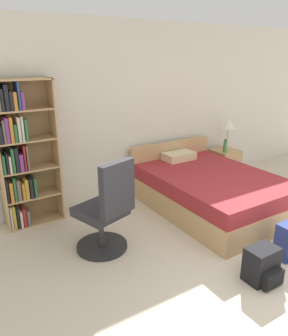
{
  "coord_description": "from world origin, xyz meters",
  "views": [
    {
      "loc": [
        -2.66,
        -1.07,
        2.11
      ],
      "look_at": [
        -0.76,
        1.98,
        0.87
      ],
      "focal_mm": 35.0,
      "sensor_mm": 36.0,
      "label": 1
    }
  ],
  "objects_px": {
    "bed": "(209,190)",
    "office_chair": "(106,213)",
    "nightstand": "(224,164)",
    "table_lamp": "(228,124)",
    "bookshelf": "(21,155)",
    "backpack_black": "(262,265)",
    "water_bottle": "(225,146)"
  },
  "relations": [
    {
      "from": "office_chair",
      "to": "nightstand",
      "type": "distance_m",
      "value": 3.02
    },
    {
      "from": "office_chair",
      "to": "backpack_black",
      "type": "xyz_separation_m",
      "value": [
        1.06,
        -1.27,
        -0.31
      ]
    },
    {
      "from": "bookshelf",
      "to": "water_bottle",
      "type": "xyz_separation_m",
      "value": [
        3.31,
        -0.21,
        -0.31
      ]
    },
    {
      "from": "table_lamp",
      "to": "water_bottle",
      "type": "distance_m",
      "value": 0.41
    },
    {
      "from": "bookshelf",
      "to": "bed",
      "type": "relative_size",
      "value": 0.89
    },
    {
      "from": "bookshelf",
      "to": "table_lamp",
      "type": "height_order",
      "value": "bookshelf"
    },
    {
      "from": "water_bottle",
      "to": "bookshelf",
      "type": "bearing_deg",
      "value": 176.39
    },
    {
      "from": "nightstand",
      "to": "bed",
      "type": "bearing_deg",
      "value": -144.18
    },
    {
      "from": "bed",
      "to": "water_bottle",
      "type": "height_order",
      "value": "bed"
    },
    {
      "from": "nightstand",
      "to": "water_bottle",
      "type": "height_order",
      "value": "water_bottle"
    },
    {
      "from": "bookshelf",
      "to": "office_chair",
      "type": "distance_m",
      "value": 1.37
    },
    {
      "from": "bed",
      "to": "nightstand",
      "type": "height_order",
      "value": "bed"
    },
    {
      "from": "bookshelf",
      "to": "table_lamp",
      "type": "xyz_separation_m",
      "value": [
        3.49,
        -0.07,
        0.03
      ]
    },
    {
      "from": "nightstand",
      "to": "table_lamp",
      "type": "relative_size",
      "value": 0.94
    },
    {
      "from": "office_chair",
      "to": "water_bottle",
      "type": "distance_m",
      "value": 2.87
    },
    {
      "from": "backpack_black",
      "to": "water_bottle",
      "type": "bearing_deg",
      "value": 53.09
    },
    {
      "from": "bed",
      "to": "office_chair",
      "type": "xyz_separation_m",
      "value": [
        -1.75,
        -0.25,
        0.2
      ]
    },
    {
      "from": "bookshelf",
      "to": "nightstand",
      "type": "relative_size",
      "value": 3.57
    },
    {
      "from": "bookshelf",
      "to": "water_bottle",
      "type": "relative_size",
      "value": 8.13
    },
    {
      "from": "backpack_black",
      "to": "bookshelf",
      "type": "bearing_deg",
      "value": 124.63
    },
    {
      "from": "backpack_black",
      "to": "bed",
      "type": "bearing_deg",
      "value": 65.59
    },
    {
      "from": "table_lamp",
      "to": "water_bottle",
      "type": "relative_size",
      "value": 2.42
    },
    {
      "from": "water_bottle",
      "to": "office_chair",
      "type": "bearing_deg",
      "value": -161.11
    },
    {
      "from": "table_lamp",
      "to": "nightstand",
      "type": "bearing_deg",
      "value": -153.95
    },
    {
      "from": "bookshelf",
      "to": "nightstand",
      "type": "xyz_separation_m",
      "value": [
        3.44,
        -0.1,
        -0.68
      ]
    },
    {
      "from": "office_chair",
      "to": "water_bottle",
      "type": "xyz_separation_m",
      "value": [
        2.71,
        0.93,
        0.15
      ]
    },
    {
      "from": "table_lamp",
      "to": "bed",
      "type": "bearing_deg",
      "value": -144.62
    },
    {
      "from": "office_chair",
      "to": "bed",
      "type": "bearing_deg",
      "value": 8.29
    },
    {
      "from": "bed",
      "to": "office_chair",
      "type": "height_order",
      "value": "office_chair"
    },
    {
      "from": "table_lamp",
      "to": "office_chair",
      "type": "bearing_deg",
      "value": -159.78
    },
    {
      "from": "bookshelf",
      "to": "bed",
      "type": "bearing_deg",
      "value": -20.52
    },
    {
      "from": "bed",
      "to": "nightstand",
      "type": "xyz_separation_m",
      "value": [
        1.08,
        0.78,
        -0.01
      ]
    }
  ]
}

